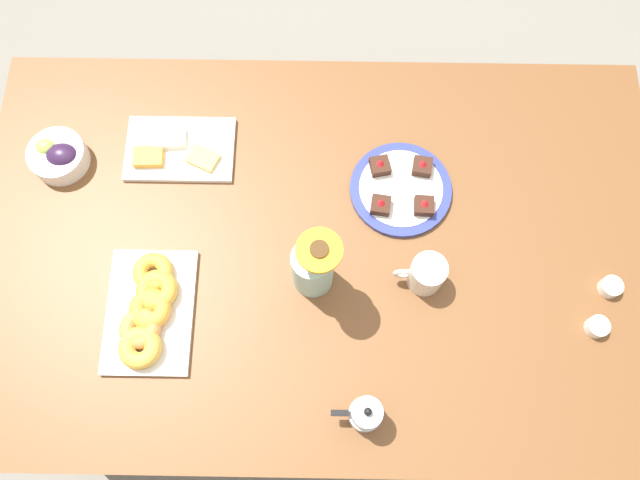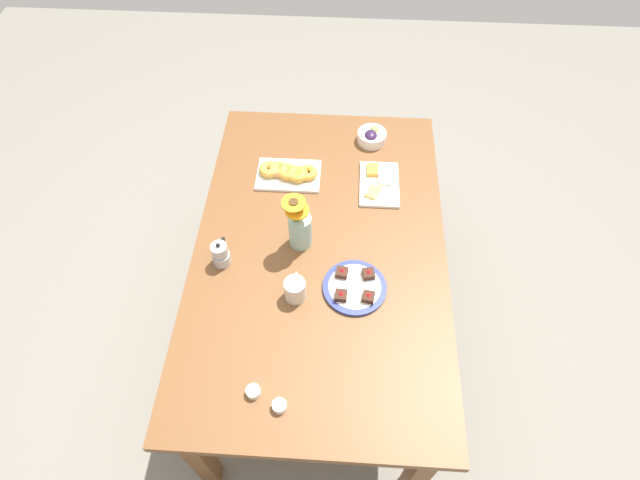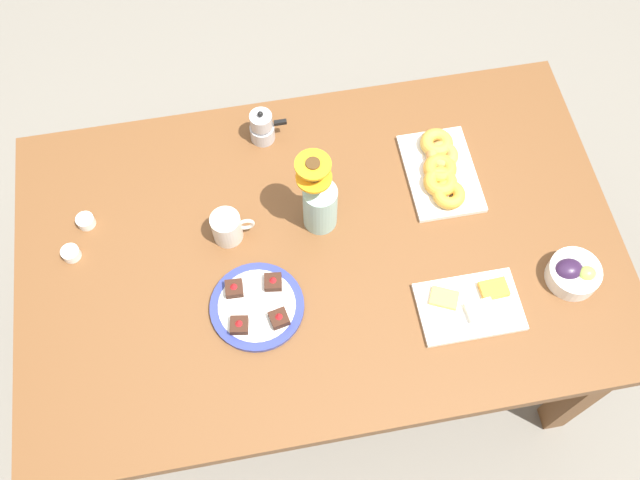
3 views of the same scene
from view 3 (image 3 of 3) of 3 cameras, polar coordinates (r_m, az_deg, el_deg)
ground_plane at (r=2.58m, az=0.00°, el=-7.84°), size 6.00×6.00×0.00m
dining_table at (r=1.97m, az=0.00°, el=-1.64°), size 1.60×1.00×0.74m
coffee_mug at (r=1.88m, az=-7.43°, el=1.03°), size 0.11×0.08×0.09m
grape_bowl at (r=1.94m, az=19.60°, el=-2.52°), size 0.13×0.13×0.07m
cheese_platter at (r=1.85m, az=11.97°, el=-5.12°), size 0.26×0.17×0.03m
croissant_platter at (r=2.01m, az=9.66°, el=5.58°), size 0.19×0.29×0.05m
jam_cup_honey at (r=2.01m, az=-18.24°, el=1.46°), size 0.05×0.05×0.03m
jam_cup_berry at (r=1.98m, az=-19.31°, el=-1.00°), size 0.05×0.05×0.03m
dessert_plate at (r=1.82m, az=-5.07°, el=-5.28°), size 0.24×0.24×0.05m
flower_vase at (r=1.85m, az=-0.04°, el=2.97°), size 0.11×0.11×0.26m
moka_pot at (r=2.04m, az=-4.66°, el=8.97°), size 0.11×0.07×0.12m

